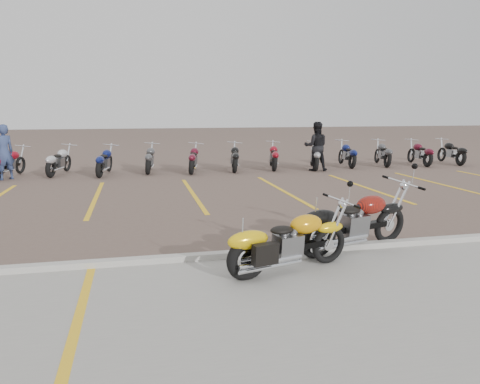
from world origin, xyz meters
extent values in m
plane|color=brown|center=(0.00, 0.00, 0.00)|extent=(100.00, 100.00, 0.00)
cube|color=#9E9B93|center=(0.00, -4.50, 0.01)|extent=(60.00, 5.00, 0.01)
cube|color=#ADAAA3|center=(0.00, -2.00, 0.06)|extent=(60.00, 0.18, 0.12)
cube|color=gold|center=(-2.30, -4.50, 0.01)|extent=(0.12, 5.00, 0.00)
torus|color=black|center=(1.33, -2.60, 0.30)|extent=(0.62, 0.27, 0.62)
torus|color=black|center=(-0.08, -3.01, 0.30)|extent=(0.67, 0.33, 0.65)
cube|color=black|center=(0.62, -2.81, 0.36)|extent=(1.22, 0.45, 0.09)
cube|color=slate|center=(0.58, -2.82, 0.42)|extent=(0.46, 0.38, 0.32)
ellipsoid|color=orange|center=(0.88, -2.73, 0.70)|extent=(0.61, 0.44, 0.28)
ellipsoid|color=black|center=(0.46, -2.85, 0.66)|extent=(0.42, 0.34, 0.11)
torus|color=black|center=(2.84, -1.79, 0.34)|extent=(0.69, 0.31, 0.69)
torus|color=black|center=(1.28, -2.26, 0.34)|extent=(0.75, 0.38, 0.73)
cube|color=black|center=(2.06, -2.03, 0.40)|extent=(1.35, 0.52, 0.11)
cube|color=slate|center=(2.01, -2.04, 0.46)|extent=(0.52, 0.43, 0.36)
ellipsoid|color=black|center=(2.34, -1.94, 0.78)|extent=(0.68, 0.50, 0.32)
ellipsoid|color=black|center=(1.88, -2.08, 0.74)|extent=(0.47, 0.38, 0.13)
imported|color=navy|center=(-6.00, 8.19, 0.95)|extent=(0.83, 0.80, 1.91)
imported|color=black|center=(5.37, 8.10, 0.96)|extent=(1.10, 0.96, 1.93)
camera|label=1|loc=(-1.57, -9.24, 2.44)|focal=35.00mm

